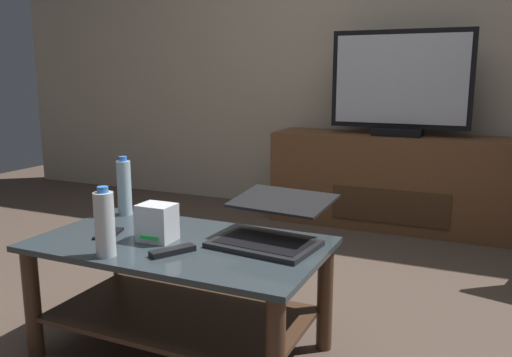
# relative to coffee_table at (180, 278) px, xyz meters

# --- Properties ---
(ground_plane) EXTENTS (7.68, 7.68, 0.00)m
(ground_plane) POSITION_rel_coffee_table_xyz_m (0.14, 0.19, -0.30)
(ground_plane) COLOR #4C3D33
(back_wall) EXTENTS (6.40, 0.12, 2.80)m
(back_wall) POSITION_rel_coffee_table_xyz_m (0.14, 2.35, 1.10)
(back_wall) COLOR #B2A38C
(back_wall) RESTS_ON ground
(coffee_table) EXTENTS (1.06, 0.59, 0.44)m
(coffee_table) POSITION_rel_coffee_table_xyz_m (0.00, 0.00, 0.00)
(coffee_table) COLOR #2D383D
(coffee_table) RESTS_ON ground
(media_cabinet) EXTENTS (1.68, 0.42, 0.64)m
(media_cabinet) POSITION_rel_coffee_table_xyz_m (0.44, 2.03, 0.02)
(media_cabinet) COLOR brown
(media_cabinet) RESTS_ON ground
(television) EXTENTS (0.91, 0.20, 0.69)m
(television) POSITION_rel_coffee_table_xyz_m (0.44, 2.01, 0.67)
(television) COLOR black
(television) RESTS_ON media_cabinet
(laptop) EXTENTS (0.40, 0.42, 0.16)m
(laptop) POSITION_rel_coffee_table_xyz_m (0.31, 0.13, 0.20)
(laptop) COLOR black
(laptop) RESTS_ON coffee_table
(router_box) EXTENTS (0.13, 0.11, 0.14)m
(router_box) POSITION_rel_coffee_table_xyz_m (-0.08, -0.02, 0.21)
(router_box) COLOR silver
(router_box) RESTS_ON coffee_table
(water_bottle_near) EXTENTS (0.06, 0.06, 0.26)m
(water_bottle_near) POSITION_rel_coffee_table_xyz_m (-0.41, 0.22, 0.26)
(water_bottle_near) COLOR silver
(water_bottle_near) RESTS_ON coffee_table
(water_bottle_far) EXTENTS (0.07, 0.07, 0.24)m
(water_bottle_far) POSITION_rel_coffee_table_xyz_m (-0.14, -0.23, 0.25)
(water_bottle_far) COLOR silver
(water_bottle_far) RESTS_ON coffee_table
(cell_phone) EXTENTS (0.11, 0.15, 0.01)m
(cell_phone) POSITION_rel_coffee_table_xyz_m (-0.29, -0.04, 0.15)
(cell_phone) COLOR black
(cell_phone) RESTS_ON coffee_table
(tv_remote) EXTENTS (0.07, 0.17, 0.02)m
(tv_remote) POSITION_rel_coffee_table_xyz_m (-0.20, 0.15, 0.15)
(tv_remote) COLOR #99999E
(tv_remote) RESTS_ON coffee_table
(soundbar_remote) EXTENTS (0.12, 0.16, 0.02)m
(soundbar_remote) POSITION_rel_coffee_table_xyz_m (0.05, -0.12, 0.15)
(soundbar_remote) COLOR black
(soundbar_remote) RESTS_ON coffee_table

